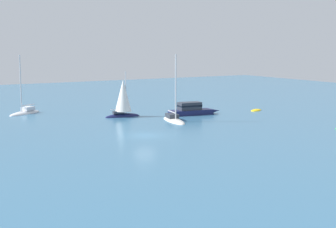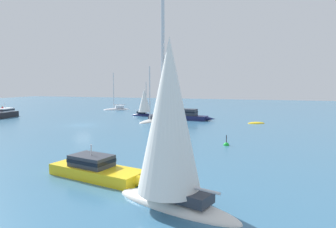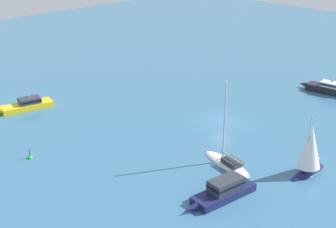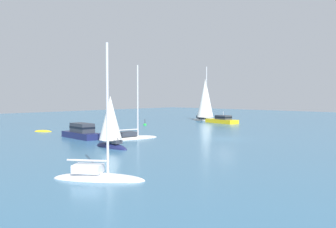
# 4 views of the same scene
# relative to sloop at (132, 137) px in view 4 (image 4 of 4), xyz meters

# --- Properties ---
(ground_plane) EXTENTS (161.07, 161.07, 0.00)m
(ground_plane) POSITION_rel_sloop_xyz_m (8.49, 7.55, -0.20)
(ground_plane) COLOR teal
(sloop) EXTENTS (3.31, 7.14, 9.43)m
(sloop) POSITION_rel_sloop_xyz_m (0.00, 0.00, 0.00)
(sloop) COLOR silver
(sloop) RESTS_ON ground
(sloop_1) EXTENTS (6.09, 4.82, 9.22)m
(sloop_1) POSITION_rel_sloop_xyz_m (15.64, -17.40, -0.01)
(sloop_1) COLOR white
(sloop_1) RESTS_ON ground
(motor_cruiser) EXTENTS (8.58, 3.66, 2.20)m
(motor_cruiser) POSITION_rel_sloop_xyz_m (-7.04, 29.13, 0.38)
(motor_cruiser) COLOR yellow
(motor_cruiser) RESTS_ON ground
(sloop_2) EXTENTS (7.60, 4.27, 11.45)m
(sloop_2) POSITION_rel_sloop_xyz_m (-13.04, 31.99, 3.83)
(sloop_2) COLOR silver
(sloop_2) RESTS_ON ground
(powerboat) EXTENTS (8.23, 2.95, 1.88)m
(powerboat) POSITION_rel_sloop_xyz_m (-5.34, -3.78, 0.56)
(powerboat) COLOR #191E4C
(powerboat) RESTS_ON ground
(sailboat) EXTENTS (5.32, 2.57, 7.04)m
(sailboat) POSITION_rel_sloop_xyz_m (4.31, -6.96, 2.22)
(sailboat) COLOR #191E4C
(sailboat) RESTS_ON ground
(skiff) EXTENTS (3.05, 2.36, 0.45)m
(skiff) POSITION_rel_sloop_xyz_m (-16.63, -2.42, -0.20)
(skiff) COLOR yellow
(skiff) RESTS_ON ground
(channel_buoy) EXTENTS (0.60, 0.60, 1.36)m
(channel_buoy) POSITION_rel_sloop_xyz_m (-14.08, 15.91, -0.19)
(channel_buoy) COLOR green
(channel_buoy) RESTS_ON ground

